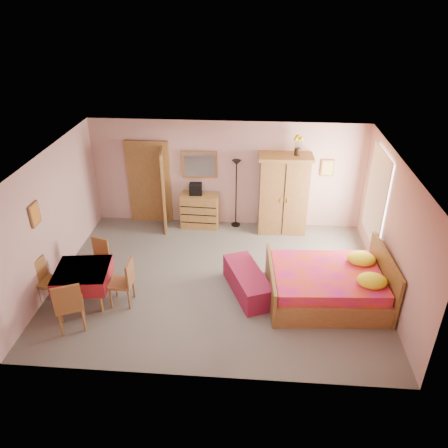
# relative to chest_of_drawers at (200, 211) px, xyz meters

# --- Properties ---
(floor) EXTENTS (6.50, 6.50, 0.00)m
(floor) POSITION_rel_chest_of_drawers_xyz_m (0.65, -2.25, -0.43)
(floor) COLOR slate
(floor) RESTS_ON ground
(ceiling) EXTENTS (6.50, 6.50, 0.00)m
(ceiling) POSITION_rel_chest_of_drawers_xyz_m (0.65, -2.25, 2.17)
(ceiling) COLOR brown
(ceiling) RESTS_ON wall_back
(wall_back) EXTENTS (6.50, 0.10, 2.60)m
(wall_back) POSITION_rel_chest_of_drawers_xyz_m (0.65, 0.25, 0.87)
(wall_back) COLOR #C79690
(wall_back) RESTS_ON floor
(wall_front) EXTENTS (6.50, 0.10, 2.60)m
(wall_front) POSITION_rel_chest_of_drawers_xyz_m (0.65, -4.75, 0.87)
(wall_front) COLOR #C79690
(wall_front) RESTS_ON floor
(wall_left) EXTENTS (0.10, 5.00, 2.60)m
(wall_left) POSITION_rel_chest_of_drawers_xyz_m (-2.60, -2.25, 0.87)
(wall_left) COLOR #C79690
(wall_left) RESTS_ON floor
(wall_right) EXTENTS (0.10, 5.00, 2.60)m
(wall_right) POSITION_rel_chest_of_drawers_xyz_m (3.90, -2.25, 0.87)
(wall_right) COLOR #C79690
(wall_right) RESTS_ON floor
(doorway) EXTENTS (1.06, 0.12, 2.15)m
(doorway) POSITION_rel_chest_of_drawers_xyz_m (-1.25, 0.22, 0.60)
(doorway) COLOR #9E6B35
(doorway) RESTS_ON floor
(window) EXTENTS (0.08, 1.40, 1.95)m
(window) POSITION_rel_chest_of_drawers_xyz_m (3.86, -1.05, 1.02)
(window) COLOR white
(window) RESTS_ON wall_right
(picture_left) EXTENTS (0.04, 0.32, 0.42)m
(picture_left) POSITION_rel_chest_of_drawers_xyz_m (-2.57, -2.85, 1.27)
(picture_left) COLOR orange
(picture_left) RESTS_ON wall_left
(picture_back) EXTENTS (0.30, 0.04, 0.40)m
(picture_back) POSITION_rel_chest_of_drawers_xyz_m (3.00, 0.22, 1.12)
(picture_back) COLOR #D8BF59
(picture_back) RESTS_ON wall_back
(chest_of_drawers) EXTENTS (0.92, 0.48, 0.85)m
(chest_of_drawers) POSITION_rel_chest_of_drawers_xyz_m (0.00, 0.00, 0.00)
(chest_of_drawers) COLOR #A97839
(chest_of_drawers) RESTS_ON floor
(wall_mirror) EXTENTS (0.84, 0.11, 0.66)m
(wall_mirror) POSITION_rel_chest_of_drawers_xyz_m (0.00, 0.21, 1.12)
(wall_mirror) COLOR silver
(wall_mirror) RESTS_ON wall_back
(stereo) EXTENTS (0.31, 0.24, 0.28)m
(stereo) POSITION_rel_chest_of_drawers_xyz_m (-0.09, 0.03, 0.57)
(stereo) COLOR black
(stereo) RESTS_ON chest_of_drawers
(floor_lamp) EXTENTS (0.27, 0.27, 1.71)m
(floor_lamp) POSITION_rel_chest_of_drawers_xyz_m (0.88, 0.12, 0.43)
(floor_lamp) COLOR black
(floor_lamp) RESTS_ON floor
(wardrobe) EXTENTS (1.25, 0.67, 1.93)m
(wardrobe) POSITION_rel_chest_of_drawers_xyz_m (2.00, -0.05, 0.54)
(wardrobe) COLOR #9C6A35
(wardrobe) RESTS_ON floor
(sunflower_vase) EXTENTS (0.19, 0.19, 0.47)m
(sunflower_vase) POSITION_rel_chest_of_drawers_xyz_m (2.24, -0.03, 1.74)
(sunflower_vase) COLOR yellow
(sunflower_vase) RESTS_ON wardrobe
(bed) EXTENTS (2.30, 1.87, 1.01)m
(bed) POSITION_rel_chest_of_drawers_xyz_m (2.73, -2.67, 0.08)
(bed) COLOR #CB137F
(bed) RESTS_ON floor
(bench) EXTENTS (1.03, 1.53, 0.48)m
(bench) POSITION_rel_chest_of_drawers_xyz_m (1.25, -2.59, -0.19)
(bench) COLOR maroon
(bench) RESTS_ON floor
(dining_table) EXTENTS (1.08, 1.08, 0.71)m
(dining_table) POSITION_rel_chest_of_drawers_xyz_m (-1.79, -3.06, -0.07)
(dining_table) COLOR maroon
(dining_table) RESTS_ON floor
(chair_south) EXTENTS (0.61, 0.61, 1.01)m
(chair_south) POSITION_rel_chest_of_drawers_xyz_m (-1.77, -3.80, 0.08)
(chair_south) COLOR #A16F36
(chair_south) RESTS_ON floor
(chair_north) EXTENTS (0.48, 0.48, 0.84)m
(chair_north) POSITION_rel_chest_of_drawers_xyz_m (-1.80, -2.33, -0.00)
(chair_north) COLOR #A96F39
(chair_north) RESTS_ON floor
(chair_west) EXTENTS (0.47, 0.47, 0.88)m
(chair_west) POSITION_rel_chest_of_drawers_xyz_m (-2.43, -3.13, 0.01)
(chair_west) COLOR olive
(chair_west) RESTS_ON floor
(chair_east) EXTENTS (0.42, 0.42, 0.93)m
(chair_east) POSITION_rel_chest_of_drawers_xyz_m (-1.08, -3.08, 0.04)
(chair_east) COLOR #9D6635
(chair_east) RESTS_ON floor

